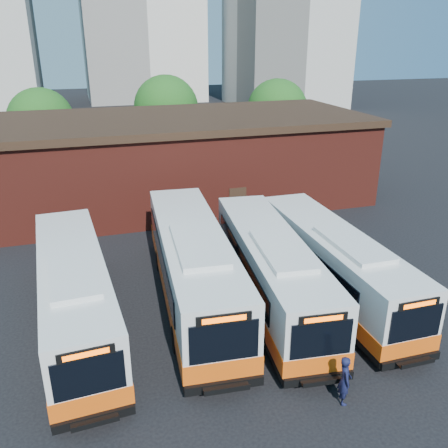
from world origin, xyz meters
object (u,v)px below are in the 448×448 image
object	(u,v)px
bus_midwest	(193,269)
bus_mideast	(270,272)
bus_west	(75,296)
bus_east	(333,265)
transit_worker	(345,380)

from	to	relation	value
bus_midwest	bus_mideast	bearing A→B (deg)	-13.57
bus_west	bus_east	distance (m)	12.01
bus_mideast	bus_east	bearing A→B (deg)	2.64
bus_midwest	transit_worker	bearing A→B (deg)	-63.03
bus_west	bus_midwest	distance (m)	5.41
bus_mideast	bus_east	xyz separation A→B (m)	(3.20, -0.19, -0.03)
bus_mideast	transit_worker	world-z (taller)	bus_mideast
bus_east	transit_worker	world-z (taller)	bus_east
bus_midwest	bus_mideast	size ratio (longest dim) A/B	1.08
bus_west	bus_mideast	size ratio (longest dim) A/B	0.99
transit_worker	bus_midwest	bearing A→B (deg)	39.84
bus_mideast	transit_worker	bearing A→B (deg)	-84.86
bus_west	bus_mideast	xyz separation A→B (m)	(8.80, -0.40, 0.01)
transit_worker	bus_east	bearing A→B (deg)	-8.41
bus_west	bus_east	size ratio (longest dim) A/B	1.03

